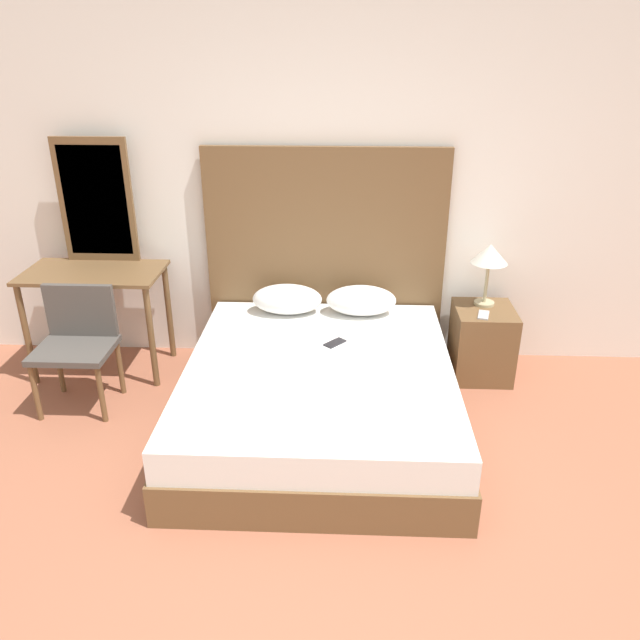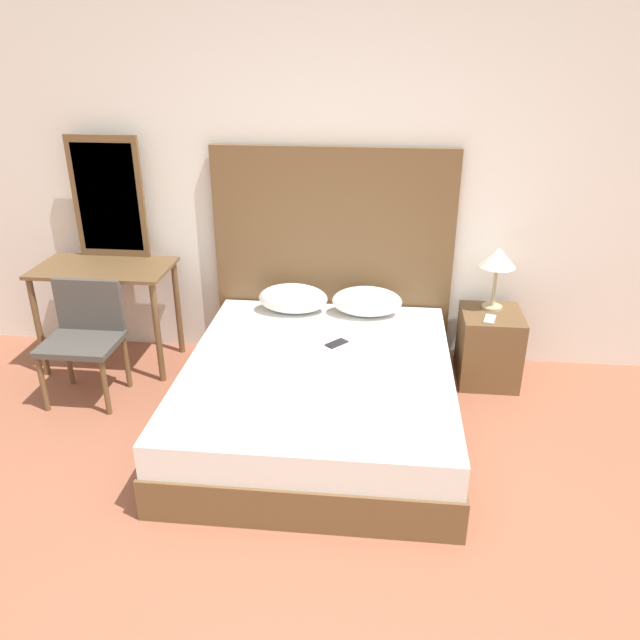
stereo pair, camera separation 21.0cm
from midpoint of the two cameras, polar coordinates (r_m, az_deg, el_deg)
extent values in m
cube|color=white|center=(4.51, 0.61, 12.72)|extent=(10.00, 0.06, 2.70)
cube|color=brown|center=(3.98, -1.58, -8.11)|extent=(1.65, 1.93, 0.25)
cube|color=white|center=(3.87, -1.62, -5.33)|extent=(1.62, 1.89, 0.20)
cube|color=brown|center=(4.59, -0.82, 5.73)|extent=(1.74, 0.05, 1.59)
ellipsoid|color=white|center=(4.49, -4.35, 1.90)|extent=(0.50, 0.29, 0.21)
ellipsoid|color=white|center=(4.46, 2.45, 1.79)|extent=(0.50, 0.29, 0.21)
cube|color=#232328|center=(4.06, -0.11, -2.13)|extent=(0.15, 0.16, 0.01)
cube|color=brown|center=(4.62, 13.32, -2.01)|extent=(0.41, 0.45, 0.52)
cylinder|color=tan|center=(4.59, 13.51, 1.51)|extent=(0.14, 0.14, 0.02)
cylinder|color=tan|center=(4.53, 13.70, 3.33)|extent=(0.02, 0.02, 0.29)
cone|color=silver|center=(4.46, 13.97, 5.89)|extent=(0.25, 0.25, 0.13)
cube|color=#B7B7BC|center=(4.40, 13.41, 0.44)|extent=(0.11, 0.16, 0.01)
cube|color=brown|center=(4.69, -21.28, 4.05)|extent=(0.96, 0.53, 0.02)
cylinder|color=brown|center=(4.83, -26.37, -1.28)|extent=(0.04, 0.04, 0.75)
cylinder|color=brown|center=(4.48, -16.46, -1.58)|extent=(0.04, 0.04, 0.75)
cylinder|color=brown|center=(5.20, -24.14, 0.88)|extent=(0.04, 0.04, 0.75)
cylinder|color=brown|center=(4.87, -14.86, 0.75)|extent=(0.04, 0.04, 0.75)
cube|color=brown|center=(4.78, -21.01, 10.15)|extent=(0.53, 0.03, 0.88)
cube|color=#B2BCC6|center=(4.77, -21.05, 10.12)|extent=(0.45, 0.01, 0.77)
cube|color=#4C4742|center=(4.38, -22.86, -2.58)|extent=(0.49, 0.42, 0.04)
cube|color=#4C4742|center=(4.45, -22.32, 0.82)|extent=(0.46, 0.04, 0.36)
cylinder|color=brown|center=(4.43, -25.82, -6.03)|extent=(0.04, 0.04, 0.40)
cylinder|color=brown|center=(4.25, -20.72, -6.40)|extent=(0.04, 0.04, 0.40)
cylinder|color=brown|center=(4.71, -23.93, -3.88)|extent=(0.04, 0.04, 0.40)
cylinder|color=brown|center=(4.54, -19.08, -4.13)|extent=(0.04, 0.04, 0.40)
camera|label=1|loc=(0.10, -91.58, -0.72)|focal=35.00mm
camera|label=2|loc=(0.10, 88.42, 0.72)|focal=35.00mm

